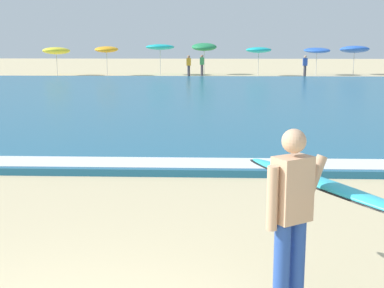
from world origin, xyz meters
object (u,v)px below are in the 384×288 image
at_px(beachgoer_near_row_left, 202,65).
at_px(beachgoer_near_row_mid, 189,65).
at_px(beach_umbrella_6, 354,49).
at_px(beachgoer_near_row_right, 305,66).
at_px(beach_umbrella_2, 160,47).
at_px(beach_umbrella_3, 204,47).
at_px(beach_umbrella_4, 259,50).
at_px(surfer_with_board, 309,202).
at_px(beach_umbrella_5, 317,50).
at_px(beach_umbrella_1, 106,49).
at_px(beach_umbrella_0, 56,51).

height_order(beachgoer_near_row_left, beachgoer_near_row_mid, same).
xyz_separation_m(beachgoer_near_row_left, beachgoer_near_row_mid, (-0.93, -1.60, 0.00)).
bearing_deg(beach_umbrella_6, beachgoer_near_row_left, -171.07).
bearing_deg(beachgoer_near_row_right, beach_umbrella_2, 167.34).
relative_size(beach_umbrella_2, beach_umbrella_3, 0.94).
distance_m(beach_umbrella_4, beachgoer_near_row_right, 3.70).
bearing_deg(surfer_with_board, beach_umbrella_3, 92.42).
bearing_deg(beachgoer_near_row_left, beach_umbrella_4, -1.20).
distance_m(surfer_with_board, beach_umbrella_3, 36.95).
distance_m(beach_umbrella_2, beach_umbrella_4, 7.59).
bearing_deg(beachgoer_near_row_left, beach_umbrella_5, 7.62).
height_order(beach_umbrella_4, beachgoer_near_row_left, beach_umbrella_4).
bearing_deg(beach_umbrella_4, beach_umbrella_3, 156.92).
bearing_deg(beach_umbrella_1, beach_umbrella_6, 6.19).
xyz_separation_m(beach_umbrella_5, beach_umbrella_6, (3.04, 0.68, 0.08)).
height_order(beach_umbrella_2, beachgoer_near_row_mid, beach_umbrella_2).
distance_m(beach_umbrella_5, beachgoer_near_row_mid, 10.21).
bearing_deg(beach_umbrella_2, beachgoer_near_row_left, -16.73).
height_order(beach_umbrella_1, beach_umbrella_4, beach_umbrella_1).
distance_m(beach_umbrella_1, beach_umbrella_5, 16.11).
bearing_deg(surfer_with_board, beachgoer_near_row_mid, 94.47).
bearing_deg(beach_umbrella_3, beachgoer_near_row_mid, -108.25).
distance_m(beach_umbrella_6, beachgoer_near_row_mid, 13.31).
height_order(surfer_with_board, beach_umbrella_0, beach_umbrella_0).
bearing_deg(beachgoer_near_row_right, surfer_with_board, -99.76).
bearing_deg(surfer_with_board, beach_umbrella_0, 110.00).
xyz_separation_m(surfer_with_board, beach_umbrella_2, (-4.97, 36.22, 1.12)).
relative_size(beach_umbrella_4, beachgoer_near_row_right, 1.38).
distance_m(beachgoer_near_row_mid, beachgoer_near_row_right, 8.44).
xyz_separation_m(beach_umbrella_1, beachgoer_near_row_right, (14.72, -1.23, -1.13)).
distance_m(surfer_with_board, beach_umbrella_6, 38.48).
bearing_deg(beach_umbrella_6, surfer_with_board, -105.33).
xyz_separation_m(surfer_with_board, beach_umbrella_3, (-1.56, 36.90, 1.12)).
relative_size(beach_umbrella_1, beach_umbrella_6, 0.97).
relative_size(beach_umbrella_0, beach_umbrella_3, 0.86).
height_order(beach_umbrella_4, beach_umbrella_6, beach_umbrella_6).
distance_m(beach_umbrella_2, beachgoer_near_row_right, 11.12).
distance_m(surfer_with_board, beachgoer_near_row_left, 35.28).
height_order(beach_umbrella_5, beach_umbrella_6, beach_umbrella_6).
relative_size(beach_umbrella_3, beach_umbrella_6, 1.10).
height_order(beach_umbrella_4, beach_umbrella_5, beach_umbrella_4).
relative_size(surfer_with_board, beachgoer_near_row_left, 1.40).
xyz_separation_m(beach_umbrella_5, beachgoer_near_row_mid, (-9.77, -2.78, -1.04)).
relative_size(beach_umbrella_1, beachgoer_near_row_mid, 1.42).
relative_size(beach_umbrella_3, beach_umbrella_5, 1.17).
bearing_deg(beach_umbrella_0, beach_umbrella_1, -1.55).
relative_size(beach_umbrella_3, beachgoer_near_row_right, 1.60).
bearing_deg(beach_umbrella_1, beach_umbrella_2, 16.76).
xyz_separation_m(beach_umbrella_3, beachgoer_near_row_right, (7.37, -3.10, -1.30)).
bearing_deg(beach_umbrella_3, beach_umbrella_5, -3.15).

